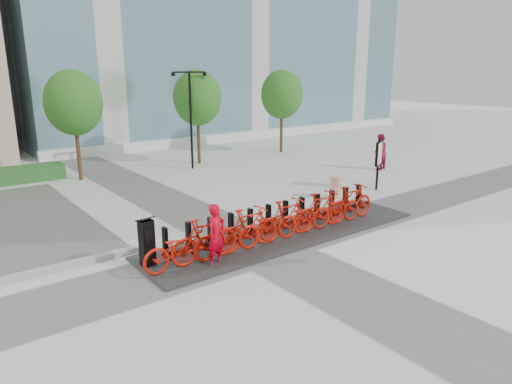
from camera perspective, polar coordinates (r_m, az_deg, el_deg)
ground at (r=13.49m, az=0.48°, el=-6.91°), size 120.00×120.00×0.00m
tree_1 at (r=22.79m, az=-21.85°, el=10.28°), size 2.60×2.60×5.10m
tree_2 at (r=25.34m, az=-7.35°, el=11.57°), size 2.60×2.60×5.10m
tree_3 at (r=28.81m, az=3.25°, el=12.05°), size 2.60×2.60×5.10m
streetlamp at (r=24.01m, az=-8.19°, el=10.27°), size 2.00×0.20×5.00m
dock_pad at (r=14.46m, az=3.84°, el=-5.24°), size 9.60×2.40×0.08m
dock_rail_posts at (r=14.69m, az=2.83°, el=-2.98°), size 8.02×0.50×0.85m
bike_0 at (r=11.91m, az=-9.37°, el=-6.87°), size 2.11×0.73×1.11m
bike_1 at (r=12.21m, az=-6.39°, el=-5.90°), size 2.04×0.58×1.23m
bike_2 at (r=12.59m, az=-3.57°, el=-5.47°), size 2.11×0.73×1.11m
bike_3 at (r=12.96m, az=-0.92°, el=-4.56°), size 2.04×0.58×1.23m
bike_4 at (r=13.39m, az=1.57°, el=-4.18°), size 2.11×0.73×1.11m
bike_5 at (r=13.81m, az=3.90°, el=-3.35°), size 2.04×0.58×1.23m
bike_6 at (r=14.30m, az=6.08°, el=-3.02°), size 2.11×0.73×1.11m
bike_7 at (r=14.76m, az=8.12°, el=-2.26°), size 2.04×0.58×1.23m
bike_8 at (r=15.28m, az=10.02°, el=-1.98°), size 2.11×0.73×1.11m
bike_9 at (r=15.78m, az=11.81°, el=-1.30°), size 2.04×0.58×1.23m
kiosk at (r=12.23m, az=-13.49°, el=-6.05°), size 0.44×0.38×1.35m
worker_red at (r=12.01m, az=-4.97°, el=-5.42°), size 0.73×0.60×1.71m
pedestrian at (r=24.69m, az=15.18°, el=4.87°), size 1.04×0.89×1.87m
construction_barrel at (r=18.70m, az=9.95°, el=0.60°), size 0.55×0.55×0.93m
map_sign at (r=20.25m, az=15.08°, el=4.40°), size 0.72×0.40×2.26m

